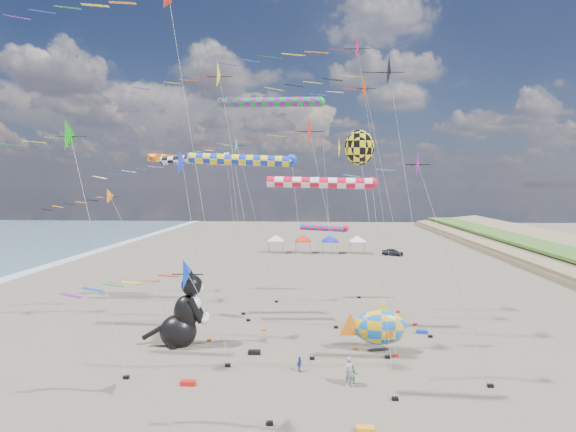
% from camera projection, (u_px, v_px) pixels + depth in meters
% --- Properties ---
extents(ground, '(260.00, 260.00, 0.00)m').
position_uv_depth(ground, '(290.00, 430.00, 23.12)').
color(ground, brown).
rests_on(ground, ground).
extents(delta_kite_0, '(10.30, 1.70, 14.79)m').
position_uv_depth(delta_kite_0, '(411.00, 170.00, 27.33)').
color(delta_kite_0, '#8C1D93').
rests_on(delta_kite_0, ground).
extents(delta_kite_1, '(10.74, 2.02, 17.88)m').
position_uv_depth(delta_kite_1, '(227.00, 147.00, 47.31)').
color(delta_kite_1, '#11A4B4').
rests_on(delta_kite_1, ground).
extents(delta_kite_2, '(16.61, 2.72, 27.08)m').
position_uv_depth(delta_kite_2, '(350.00, 50.00, 42.80)').
color(delta_kite_2, red).
rests_on(delta_kite_2, ground).
extents(delta_kite_3, '(14.11, 2.42, 26.05)m').
position_uv_depth(delta_kite_3, '(149.00, 5.00, 29.74)').
color(delta_kite_3, red).
rests_on(delta_kite_3, ground).
extents(delta_kite_4, '(12.03, 2.43, 17.86)m').
position_uv_depth(delta_kite_4, '(292.00, 134.00, 33.54)').
color(delta_kite_4, red).
rests_on(delta_kite_4, ground).
extents(delta_kite_5, '(12.69, 2.58, 23.26)m').
position_uv_depth(delta_kite_5, '(205.00, 76.00, 37.57)').
color(delta_kite_5, '#FFF517').
rests_on(delta_kite_5, ground).
extents(delta_kite_6, '(11.64, 2.32, 17.03)m').
position_uv_depth(delta_kite_6, '(58.00, 138.00, 28.35)').
color(delta_kite_6, '#149C15').
rests_on(delta_kite_6, ground).
extents(delta_kite_7, '(9.03, 2.14, 15.51)m').
position_uv_depth(delta_kite_7, '(171.00, 165.00, 35.40)').
color(delta_kite_7, '#172CE3').
rests_on(delta_kite_7, ground).
extents(delta_kite_8, '(12.63, 2.67, 22.93)m').
position_uv_depth(delta_kite_8, '(386.00, 75.00, 35.83)').
color(delta_kite_8, black).
rests_on(delta_kite_8, ground).
extents(delta_kite_9, '(12.96, 2.31, 22.48)m').
position_uv_depth(delta_kite_9, '(360.00, 88.00, 39.11)').
color(delta_kite_9, '#DD4203').
rests_on(delta_kite_9, ground).
extents(delta_kite_10, '(10.42, 1.56, 12.39)m').
position_uv_depth(delta_kite_10, '(106.00, 201.00, 41.30)').
color(delta_kite_10, orange).
rests_on(delta_kite_10, ground).
extents(delta_kite_11, '(10.32, 1.79, 9.09)m').
position_uv_depth(delta_kite_11, '(171.00, 277.00, 23.34)').
color(delta_kite_11, '#042FDA').
rests_on(delta_kite_11, ground).
extents(windsock_0, '(6.73, 0.69, 8.18)m').
position_uv_depth(windsock_0, '(326.00, 229.00, 49.62)').
color(windsock_0, red).
rests_on(windsock_0, ground).
extents(windsock_1, '(9.09, 0.80, 14.78)m').
position_uv_depth(windsock_1, '(245.00, 161.00, 31.69)').
color(windsock_1, '#1433CA').
rests_on(windsock_1, ground).
extents(windsock_2, '(8.04, 0.78, 15.37)m').
position_uv_depth(windsock_2, '(201.00, 160.00, 40.76)').
color(windsock_2, black).
rests_on(windsock_2, ground).
extents(windsock_3, '(10.52, 0.88, 20.11)m').
position_uv_depth(windsock_3, '(274.00, 103.00, 38.43)').
color(windsock_3, '#198A36').
rests_on(windsock_3, ground).
extents(windsock_4, '(7.68, 0.65, 13.06)m').
position_uv_depth(windsock_4, '(325.00, 184.00, 25.64)').
color(windsock_4, red).
rests_on(windsock_4, ground).
extents(windsock_5, '(9.22, 0.76, 15.40)m').
position_uv_depth(windsock_5, '(192.00, 160.00, 42.90)').
color(windsock_5, '#FF3715').
rests_on(windsock_5, ground).
extents(angelfish_kite, '(3.74, 3.02, 16.72)m').
position_uv_depth(angelfish_kite, '(357.00, 149.00, 33.68)').
color(angelfish_kite, yellow).
rests_on(angelfish_kite, ground).
extents(cat_inflatable, '(4.73, 2.91, 5.98)m').
position_uv_depth(cat_inflatable, '(182.00, 308.00, 35.09)').
color(cat_inflatable, black).
rests_on(cat_inflatable, ground).
extents(fish_inflatable, '(5.32, 2.13, 3.90)m').
position_uv_depth(fish_inflatable, '(380.00, 327.00, 33.82)').
color(fish_inflatable, blue).
rests_on(fish_inflatable, ground).
extents(person_adult, '(0.81, 0.71, 1.88)m').
position_uv_depth(person_adult, '(350.00, 372.00, 28.03)').
color(person_adult, gray).
rests_on(person_adult, ground).
extents(child_green, '(0.65, 0.54, 1.23)m').
position_uv_depth(child_green, '(353.00, 375.00, 28.35)').
color(child_green, '#238A38').
rests_on(child_green, ground).
extents(child_blue, '(0.50, 0.65, 1.02)m').
position_uv_depth(child_blue, '(299.00, 364.00, 30.31)').
color(child_blue, '#2A3F9A').
rests_on(child_blue, ground).
extents(kite_bag_0, '(0.90, 0.44, 0.30)m').
position_uv_depth(kite_bag_0, '(365.00, 430.00, 22.86)').
color(kite_bag_0, orange).
rests_on(kite_bag_0, ground).
extents(kite_bag_1, '(0.90, 0.44, 0.30)m').
position_uv_depth(kite_bag_1, '(188.00, 383.00, 28.25)').
color(kite_bag_1, red).
rests_on(kite_bag_1, ground).
extents(kite_bag_2, '(0.90, 0.44, 0.30)m').
position_uv_depth(kite_bag_2, '(254.00, 352.00, 33.42)').
color(kite_bag_2, black).
rests_on(kite_bag_2, ground).
extents(kite_bag_3, '(0.90, 0.44, 0.30)m').
position_uv_depth(kite_bag_3, '(422.00, 332.00, 38.08)').
color(kite_bag_3, '#1534D3').
rests_on(kite_bag_3, ground).
extents(tent_row, '(19.20, 4.20, 3.80)m').
position_uv_depth(tent_row, '(316.00, 236.00, 82.55)').
color(tent_row, silver).
rests_on(tent_row, ground).
extents(parked_car, '(4.00, 2.94, 1.27)m').
position_uv_depth(parked_car, '(393.00, 252.00, 79.92)').
color(parked_car, '#26262D').
rests_on(parked_car, ground).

